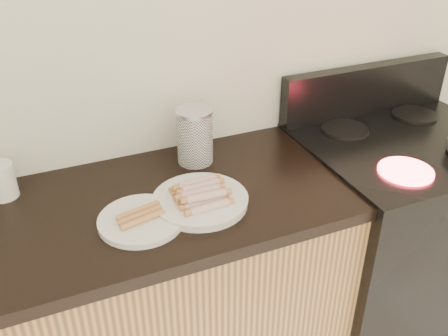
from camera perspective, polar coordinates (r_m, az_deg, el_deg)
name	(u,v)px	position (r m, az deg, el deg)	size (l,w,h in m)	color
wall_back	(176,37)	(1.69, -5.46, 14.67)	(4.00, 0.04, 2.60)	silver
stove	(390,238)	(2.20, 18.41, -7.62)	(0.76, 0.65, 0.91)	black
stove_panel	(366,89)	(2.12, 15.97, 8.63)	(0.76, 0.06, 0.20)	black
burner_near_left	(406,171)	(1.75, 20.05, -0.32)	(0.18, 0.18, 0.01)	#FF1E2D
burner_far_left	(345,129)	(1.97, 13.68, 4.33)	(0.18, 0.18, 0.01)	black
burner_far_right	(415,115)	(2.18, 20.98, 5.72)	(0.18, 0.18, 0.01)	black
main_plate	(200,201)	(1.51, -2.72, -3.84)	(0.29, 0.29, 0.02)	white
side_plate	(141,220)	(1.45, -9.47, -5.89)	(0.25, 0.25, 0.02)	white
hotdog_pile	(200,193)	(1.49, -2.75, -2.87)	(0.12, 0.16, 0.05)	maroon
plain_sausages	(140,215)	(1.44, -9.53, -5.31)	(0.12, 0.09, 0.02)	#C86E4B
canister	(195,136)	(1.69, -3.36, 3.67)	(0.13, 0.13, 0.19)	white
mug	(1,181)	(1.66, -24.16, -1.34)	(0.09, 0.09, 0.11)	white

